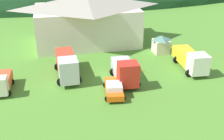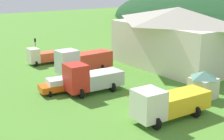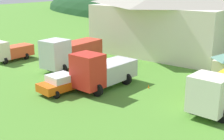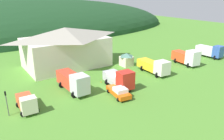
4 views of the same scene
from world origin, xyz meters
name	(u,v)px [view 2 (image 2 of 4)]	position (x,y,z in m)	size (l,w,h in m)	color
ground_plane	(94,88)	(0.00, 0.00, 0.00)	(200.00, 200.00, 0.00)	#4C842D
depot_building	(177,36)	(-1.41, 15.43, 4.47)	(18.84, 12.09, 8.68)	silver
play_shed_cream	(203,84)	(9.68, 7.72, 1.53)	(2.56, 2.66, 2.97)	beige
light_truck_cream	(42,56)	(-14.22, -0.20, 1.24)	(2.61, 5.01, 2.58)	beige
tow_truck_silver	(82,61)	(-6.05, 2.01, 1.82)	(3.33, 8.04, 3.54)	silver
crane_truck_red	(90,78)	(1.14, -1.29, 1.70)	(3.53, 6.79, 3.54)	red
heavy_rig_striped	(168,103)	(11.36, 0.56, 1.59)	(3.55, 7.92, 3.18)	silver
service_pickup_orange	(61,85)	(-0.95, -3.88, 0.83)	(2.87, 5.28, 1.66)	#E25910
traffic_light_west	(35,47)	(-16.69, -0.19, 2.25)	(0.20, 0.32, 3.61)	#4C4C51
traffic_cone_near_pickup	(111,83)	(-0.28, 2.61, 0.00)	(0.36, 0.36, 0.60)	orange
traffic_cone_mid_row	(127,96)	(4.60, 1.37, 0.00)	(0.36, 0.36, 0.65)	orange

